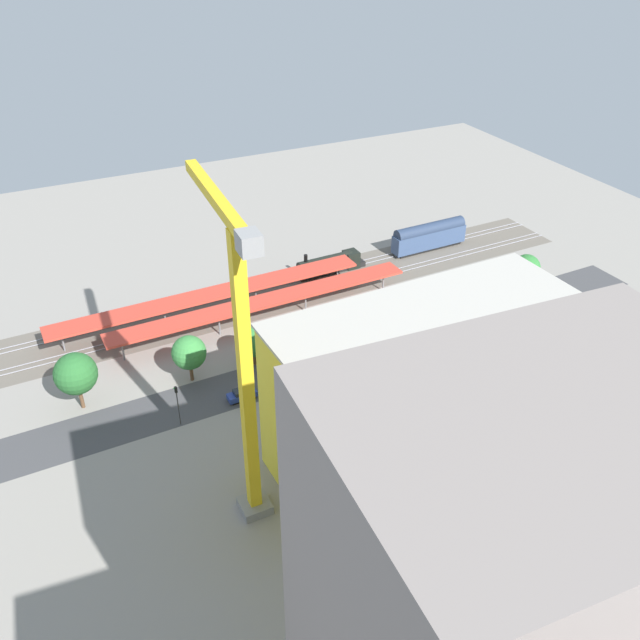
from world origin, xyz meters
The scene contains 24 objects.
ground_plane centered at (0.00, 0.00, 0.00)m, with size 196.90×196.90×0.00m, color gray.
rail_bed centered at (0.00, -21.73, 0.00)m, with size 123.06×14.35×0.01m, color #665E54.
street_asphalt centered at (0.00, 2.04, 0.00)m, with size 123.06×9.00×0.01m, color #424244.
track_rails centered at (0.00, -21.73, 0.18)m, with size 123.03×10.93×0.12m.
platform_canopy_near centered at (6.93, -13.16, 4.27)m, with size 54.74×5.81×4.51m.
platform_canopy_far centered at (14.14, -20.13, 3.94)m, with size 57.15×6.05×4.19m.
locomotive centered at (-12.39, -24.90, 1.78)m, with size 14.47×3.06×5.04m.
passenger_coach centered at (-35.36, -24.90, 3.17)m, with size 17.04×3.25×6.00m.
parked_car_0 centered at (-25.78, 5.96, 0.73)m, with size 4.63×1.85×1.67m.
parked_car_1 centered at (-18.70, 5.78, 0.75)m, with size 4.49×2.10×1.67m.
parked_car_2 centered at (-11.44, 4.90, 0.73)m, with size 4.14×2.08×1.63m.
parked_car_3 centered at (-3.70, 5.55, 0.77)m, with size 4.58×1.88×1.70m.
parked_car_4 centered at (2.46, 5.19, 0.80)m, with size 4.79×1.96×1.81m.
parked_car_5 centered at (9.90, 5.52, 0.83)m, with size 4.16×2.13×1.88m.
parked_car_6 centered at (17.90, 5.27, 0.78)m, with size 4.43×1.82×1.75m.
construction_building centered at (0.20, 26.96, 10.55)m, with size 39.29×17.80×21.10m, color yellow.
construction_roof_slab centered at (0.20, 26.96, 21.30)m, with size 39.89×18.40×0.40m, color #B7B2A8.
tower_crane centered at (23.97, 24.81, 22.42)m, with size 3.60×23.17×39.06m.
box_truck_0 centered at (-14.49, 12.42, 1.71)m, with size 9.08×3.03×3.49m.
street_tree_0 centered at (-42.04, -2.64, 4.42)m, with size 5.25×5.25×7.06m.
street_tree_1 centered at (39.60, -3.23, 6.09)m, with size 6.19×6.19×9.21m.
street_tree_2 centered at (12.95, -2.23, 4.57)m, with size 5.38×5.38×7.28m.
street_tree_3 centered at (23.23, -2.61, 5.12)m, with size 5.31×5.31×7.80m.
traffic_light centered at (27.82, 6.77, 4.42)m, with size 0.50×0.36×6.67m.
Camera 1 is at (42.54, 81.98, 64.07)m, focal length 38.18 mm.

